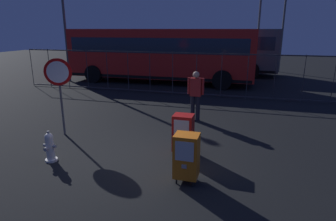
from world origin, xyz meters
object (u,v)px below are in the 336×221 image
at_px(fire_hydrant, 50,147).
at_px(street_light_far_left, 260,5).
at_px(newspaper_box_secondary, 183,133).
at_px(bus_far, 200,48).
at_px(street_light_near_right, 64,13).
at_px(bus_near, 160,52).
at_px(street_light_near_left, 285,10).
at_px(stop_sign, 59,81).
at_px(pedestrian, 196,93).
at_px(newspaper_box_primary, 186,156).

distance_m(fire_hydrant, street_light_far_left, 16.77).
xyz_separation_m(newspaper_box_secondary, bus_far, (-2.00, 13.76, 1.14)).
relative_size(street_light_near_right, street_light_far_left, 0.85).
distance_m(bus_near, street_light_near_left, 9.70).
xyz_separation_m(fire_hydrant, stop_sign, (-0.76, 1.59, 1.25)).
xyz_separation_m(street_light_near_right, street_light_far_left, (10.65, 6.06, 0.63)).
xyz_separation_m(newspaper_box_secondary, pedestrian, (-0.22, 2.79, 0.38)).
bearing_deg(bus_near, fire_hydrant, -86.41).
relative_size(bus_far, street_light_near_left, 1.44).
height_order(newspaper_box_primary, bus_near, bus_near).
relative_size(bus_near, street_light_far_left, 1.33).
xyz_separation_m(newspaper_box_primary, street_light_near_right, (-9.20, 9.54, 3.32)).
bearing_deg(pedestrian, newspaper_box_secondary, -85.40).
bearing_deg(street_light_near_right, pedestrian, -32.46).
xyz_separation_m(pedestrian, street_light_near_left, (3.68, 12.89, 3.32)).
distance_m(newspaper_box_secondary, street_light_near_left, 16.48).
relative_size(newspaper_box_secondary, street_light_near_right, 0.15).
bearing_deg(stop_sign, street_light_near_right, 123.23).
height_order(pedestrian, street_light_far_left, street_light_far_left).
relative_size(newspaper_box_secondary, street_light_far_left, 0.13).
relative_size(bus_near, bus_far, 0.98).
distance_m(stop_sign, bus_far, 13.49).
bearing_deg(stop_sign, fire_hydrant, -64.43).
bearing_deg(newspaper_box_primary, street_light_near_right, 133.95).
xyz_separation_m(fire_hydrant, pedestrian, (2.68, 4.01, 0.60)).
xyz_separation_m(fire_hydrant, street_light_near_left, (6.36, 16.90, 3.92)).
relative_size(fire_hydrant, pedestrian, 0.45).
bearing_deg(bus_far, street_light_near_left, 24.46).
bearing_deg(bus_near, street_light_near_right, -167.15).
xyz_separation_m(newspaper_box_primary, stop_sign, (-4.02, 1.65, 1.03)).
height_order(newspaper_box_primary, pedestrian, pedestrian).
bearing_deg(stop_sign, bus_near, 89.14).
relative_size(pedestrian, street_light_far_left, 0.21).
relative_size(stop_sign, street_light_near_right, 0.33).
distance_m(stop_sign, street_light_far_left, 15.27).
bearing_deg(street_light_near_right, street_light_far_left, 29.64).
bearing_deg(street_light_far_left, bus_far, -171.53).
xyz_separation_m(street_light_near_left, street_light_near_right, (-12.29, -7.41, -0.38)).
bearing_deg(newspaper_box_secondary, newspaper_box_primary, -74.20).
relative_size(fire_hydrant, newspaper_box_secondary, 0.73).
height_order(newspaper_box_secondary, pedestrian, pedestrian).
xyz_separation_m(bus_near, bus_far, (1.53, 4.31, 0.00)).
xyz_separation_m(pedestrian, street_light_far_left, (2.04, 11.54, 3.57)).
xyz_separation_m(street_light_near_left, street_light_far_left, (-1.64, -1.35, 0.25)).
xyz_separation_m(newspaper_box_primary, bus_far, (-2.36, 15.03, 1.14)).
xyz_separation_m(bus_near, street_light_near_right, (-5.31, -1.19, 2.18)).
distance_m(pedestrian, street_light_near_right, 10.62).
xyz_separation_m(fire_hydrant, street_light_far_left, (4.72, 15.55, 4.17)).
height_order(newspaper_box_primary, bus_far, bus_far).
distance_m(street_light_near_left, street_light_far_left, 2.14).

